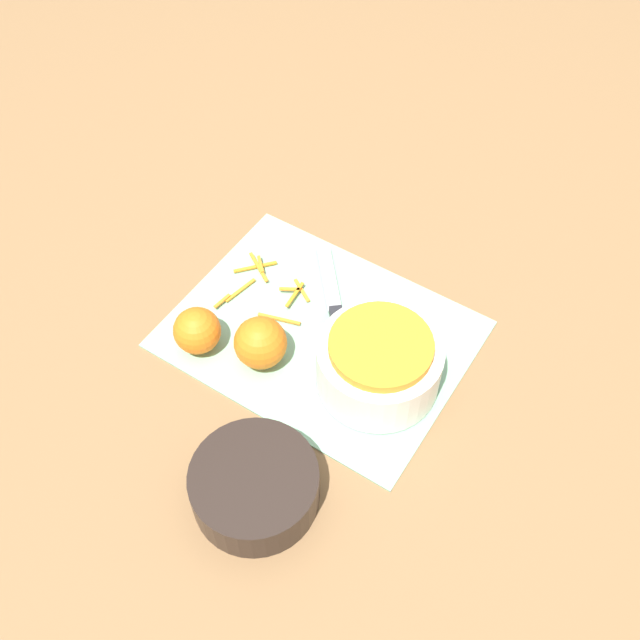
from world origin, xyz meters
TOP-DOWN VIEW (x-y plane):
  - ground_plane at (0.00, 0.00)m, footprint 4.00×4.00m
  - cutting_board at (0.00, 0.00)m, footprint 0.43×0.33m
  - bowl_speckled at (-0.12, 0.03)m, footprint 0.18×0.18m
  - bowl_dark at (-0.07, 0.26)m, footprint 0.16×0.16m
  - knife at (-0.01, -0.03)m, footprint 0.16×0.19m
  - orange_left at (0.05, 0.09)m, footprint 0.08×0.08m
  - orange_right at (0.14, 0.12)m, footprint 0.07×0.07m
  - peel_pile at (0.12, -0.03)m, footprint 0.15×0.13m

SIDE VIEW (x-z plane):
  - ground_plane at x=0.00m, z-range 0.00..0.00m
  - cutting_board at x=0.00m, z-range 0.00..0.01m
  - peel_pile at x=0.12m, z-range 0.01..0.01m
  - knife at x=-0.01m, z-range 0.00..0.02m
  - bowl_dark at x=-0.07m, z-range 0.00..0.06m
  - orange_right at x=0.14m, z-range 0.01..0.08m
  - orange_left at x=0.05m, z-range 0.01..0.08m
  - bowl_speckled at x=-0.12m, z-range 0.00..0.10m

